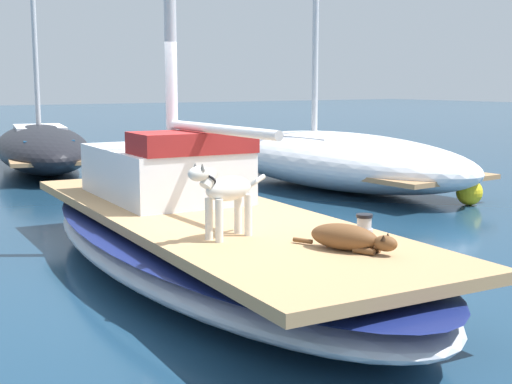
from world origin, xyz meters
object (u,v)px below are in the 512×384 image
Objects in this scene: deck_winch at (364,226)px; moored_boat_far_astern at (42,146)px; moored_boat_starboard_side at (336,158)px; sailboat_main at (206,242)px; dog_white at (225,192)px; mooring_buoy at (469,192)px; dog_brown at (348,238)px.

moored_boat_far_astern is (0.54, 11.96, -0.20)m from deck_winch.
deck_winch is 0.03× the size of moored_boat_far_astern.
moored_boat_far_astern is 0.89× the size of moored_boat_starboard_side.
dog_white reaches higher than sailboat_main.
sailboat_main is 16.77× the size of mooring_buoy.
dog_white is at bearing -98.14° from moored_boat_far_astern.
dog_white is 2.11× the size of mooring_buoy.
sailboat_main is 6.64m from moored_boat_starboard_side.
moored_boat_starboard_side is at bearing 38.70° from sailboat_main.
deck_winch is 0.48× the size of mooring_buoy.
mooring_buoy is (4.62, -8.75, -0.34)m from moored_boat_far_astern.
moored_boat_far_astern reaches higher than deck_winch.
dog_white is at bearing 123.54° from dog_brown.
sailboat_main is 2.23m from dog_brown.
dog_white reaches higher than dog_brown.
dog_brown is 4.29× the size of deck_winch.
dog_white is 7.83m from moored_boat_starboard_side.
mooring_buoy is at bearing 32.09° from dog_brown.
mooring_buoy is at bearing -78.21° from moored_boat_starboard_side.
moored_boat_starboard_side is at bearing 52.72° from deck_winch.
dog_brown is 0.55m from deck_winch.
moored_boat_starboard_side reaches higher than dog_brown.
dog_brown is (0.63, -0.94, -0.32)m from dog_white.
sailboat_main is 10.16m from moored_boat_far_astern.
dog_white reaches higher than mooring_buoy.
moored_boat_far_astern is at bearing 87.42° from deck_winch.
dog_brown is (0.15, -2.18, 0.43)m from sailboat_main.
deck_winch is at bearing -127.28° from moored_boat_starboard_side.
mooring_buoy is at bearing 13.13° from sailboat_main.
dog_white is 1.29m from deck_winch.
moored_boat_far_astern reaches higher than sailboat_main.
deck_winch is 11.97m from moored_boat_far_astern.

